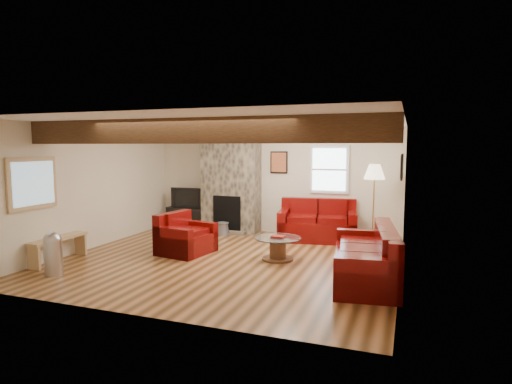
# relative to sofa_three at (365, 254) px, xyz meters

# --- Properties ---
(room) EXTENTS (8.00, 8.00, 8.00)m
(room) POSITION_rel_sofa_three_xyz_m (-2.48, 0.35, 0.83)
(room) COLOR #503215
(room) RESTS_ON ground
(floor) EXTENTS (6.00, 6.00, 0.00)m
(floor) POSITION_rel_sofa_three_xyz_m (-2.48, 0.35, -0.42)
(floor) COLOR #503215
(floor) RESTS_ON ground
(oak_beam) EXTENTS (6.00, 0.36, 0.38)m
(oak_beam) POSITION_rel_sofa_three_xyz_m (-2.48, -0.90, 1.89)
(oak_beam) COLOR black
(oak_beam) RESTS_ON room
(chimney_breast) EXTENTS (1.40, 0.67, 2.50)m
(chimney_breast) POSITION_rel_sofa_three_xyz_m (-3.48, 2.84, 0.80)
(chimney_breast) COLOR #37322B
(chimney_breast) RESTS_ON floor
(back_window) EXTENTS (0.90, 0.08, 1.10)m
(back_window) POSITION_rel_sofa_three_xyz_m (-1.13, 3.06, 1.13)
(back_window) COLOR silver
(back_window) RESTS_ON room
(hatch_window) EXTENTS (0.08, 1.00, 0.90)m
(hatch_window) POSITION_rel_sofa_three_xyz_m (-5.44, -1.15, 1.03)
(hatch_window) COLOR tan
(hatch_window) RESTS_ON room
(ceiling_dome) EXTENTS (0.40, 0.40, 0.18)m
(ceiling_dome) POSITION_rel_sofa_three_xyz_m (-1.58, 1.25, 2.02)
(ceiling_dome) COLOR white
(ceiling_dome) RESTS_ON room
(artwork_back) EXTENTS (0.42, 0.06, 0.52)m
(artwork_back) POSITION_rel_sofa_three_xyz_m (-2.33, 3.06, 1.28)
(artwork_back) COLOR black
(artwork_back) RESTS_ON room
(artwork_right) EXTENTS (0.06, 0.55, 0.42)m
(artwork_right) POSITION_rel_sofa_three_xyz_m (0.48, 0.65, 1.33)
(artwork_right) COLOR black
(artwork_right) RESTS_ON room
(sofa_three) EXTENTS (1.18, 2.25, 0.83)m
(sofa_three) POSITION_rel_sofa_three_xyz_m (0.00, 0.00, 0.00)
(sofa_three) COLOR #4E0805
(sofa_three) RESTS_ON floor
(loveseat) EXTENTS (1.82, 1.22, 0.90)m
(loveseat) POSITION_rel_sofa_three_xyz_m (-1.28, 2.58, 0.03)
(loveseat) COLOR #4E0805
(loveseat) RESTS_ON floor
(armchair_red) EXTENTS (0.99, 1.09, 0.78)m
(armchair_red) POSITION_rel_sofa_three_xyz_m (-3.44, 0.54, -0.02)
(armchair_red) COLOR #4E0805
(armchair_red) RESTS_ON floor
(coffee_table) EXTENTS (0.86, 0.86, 0.45)m
(coffee_table) POSITION_rel_sofa_three_xyz_m (-1.62, 0.68, -0.20)
(coffee_table) COLOR #462616
(coffee_table) RESTS_ON floor
(tv_cabinet) EXTENTS (1.07, 0.43, 0.54)m
(tv_cabinet) POSITION_rel_sofa_three_xyz_m (-4.68, 2.88, -0.15)
(tv_cabinet) COLOR black
(tv_cabinet) RESTS_ON floor
(television) EXTENTS (0.87, 0.11, 0.50)m
(television) POSITION_rel_sofa_three_xyz_m (-4.68, 2.88, 0.37)
(television) COLOR black
(television) RESTS_ON tv_cabinet
(floor_lamp) EXTENTS (0.44, 0.44, 1.71)m
(floor_lamp) POSITION_rel_sofa_three_xyz_m (-0.08, 2.46, 1.04)
(floor_lamp) COLOR #B08F49
(floor_lamp) RESTS_ON floor
(pine_bench) EXTENTS (0.28, 1.19, 0.45)m
(pine_bench) POSITION_rel_sofa_three_xyz_m (-5.31, -0.79, -0.19)
(pine_bench) COLOR tan
(pine_bench) RESTS_ON floor
(pedal_bin) EXTENTS (0.36, 0.36, 0.71)m
(pedal_bin) POSITION_rel_sofa_three_xyz_m (-4.78, -1.43, -0.06)
(pedal_bin) COLOR #B1B2B7
(pedal_bin) RESTS_ON floor
(coal_bucket) EXTENTS (0.32, 0.32, 0.30)m
(coal_bucket) POSITION_rel_sofa_three_xyz_m (-3.51, 2.40, -0.27)
(coal_bucket) COLOR slate
(coal_bucket) RESTS_ON floor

